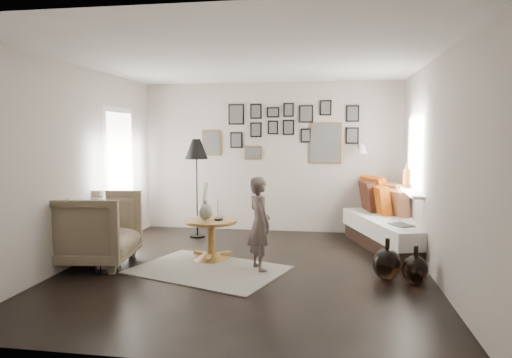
% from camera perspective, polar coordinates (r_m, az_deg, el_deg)
% --- Properties ---
extents(ground, '(4.80, 4.80, 0.00)m').
position_cam_1_polar(ground, '(5.87, -1.27, -11.22)').
color(ground, black).
rests_on(ground, ground).
extents(wall_back, '(4.50, 0.00, 4.50)m').
position_cam_1_polar(wall_back, '(8.00, 1.79, 2.73)').
color(wall_back, '#AEA298').
rests_on(wall_back, ground).
extents(wall_front, '(4.50, 0.00, 4.50)m').
position_cam_1_polar(wall_front, '(3.31, -8.79, -1.32)').
color(wall_front, '#AEA298').
rests_on(wall_front, ground).
extents(wall_left, '(0.00, 4.80, 4.80)m').
position_cam_1_polar(wall_left, '(6.43, -21.45, 1.66)').
color(wall_left, '#AEA298').
rests_on(wall_left, ground).
extents(wall_right, '(0.00, 4.80, 4.80)m').
position_cam_1_polar(wall_right, '(5.68, 21.65, 1.19)').
color(wall_right, '#AEA298').
rests_on(wall_right, ground).
extents(ceiling, '(4.80, 4.80, 0.00)m').
position_cam_1_polar(ceiling, '(5.69, -1.33, 14.72)').
color(ceiling, white).
rests_on(ceiling, wall_back).
extents(door_left, '(0.00, 2.14, 2.14)m').
position_cam_1_polar(door_left, '(7.50, -16.64, 0.39)').
color(door_left, white).
rests_on(door_left, wall_left).
extents(window_right, '(0.15, 1.32, 1.30)m').
position_cam_1_polar(window_right, '(7.01, 18.57, -0.98)').
color(window_right, white).
rests_on(window_right, wall_right).
extents(gallery_wall, '(2.74, 0.03, 1.08)m').
position_cam_1_polar(gallery_wall, '(7.94, 3.85, 5.89)').
color(gallery_wall, brown).
rests_on(gallery_wall, wall_back).
extents(wall_sconce, '(0.18, 0.36, 0.16)m').
position_cam_1_polar(wall_sconce, '(7.68, 13.10, 3.68)').
color(wall_sconce, white).
rests_on(wall_sconce, wall_back).
extents(rug, '(2.12, 1.79, 0.01)m').
position_cam_1_polar(rug, '(5.86, -5.98, -11.21)').
color(rug, beige).
rests_on(rug, ground).
extents(pedestal_table, '(0.70, 0.70, 0.55)m').
position_cam_1_polar(pedestal_table, '(6.27, -5.65, -7.75)').
color(pedestal_table, brown).
rests_on(pedestal_table, ground).
extents(vase, '(0.20, 0.20, 0.50)m').
position_cam_1_polar(vase, '(6.22, -6.36, -3.64)').
color(vase, black).
rests_on(vase, pedestal_table).
extents(candles, '(0.12, 0.12, 0.26)m').
position_cam_1_polar(candles, '(6.16, -4.70, -3.98)').
color(candles, black).
rests_on(candles, pedestal_table).
extents(daybed, '(1.47, 2.23, 1.02)m').
position_cam_1_polar(daybed, '(7.18, 16.91, -5.73)').
color(daybed, black).
rests_on(daybed, ground).
extents(magazine_on_daybed, '(0.35, 0.38, 0.02)m').
position_cam_1_polar(magazine_on_daybed, '(6.51, 17.71, -5.49)').
color(magazine_on_daybed, black).
rests_on(magazine_on_daybed, daybed).
extents(armchair, '(1.16, 1.14, 0.95)m').
position_cam_1_polar(armchair, '(6.33, -19.65, -5.85)').
color(armchair, '#6E624A').
rests_on(armchair, ground).
extents(armchair_cushion, '(0.47, 0.48, 0.20)m').
position_cam_1_polar(armchair_cushion, '(6.36, -19.23, -5.76)').
color(armchair_cushion, silver).
rests_on(armchair_cushion, armchair).
extents(floor_lamp, '(0.38, 0.38, 1.62)m').
position_cam_1_polar(floor_lamp, '(7.53, -7.45, 3.28)').
color(floor_lamp, black).
rests_on(floor_lamp, ground).
extents(magazine_basket, '(0.45, 0.45, 0.43)m').
position_cam_1_polar(magazine_basket, '(6.06, -18.29, -8.89)').
color(magazine_basket, black).
rests_on(magazine_basket, ground).
extents(demijohn_large, '(0.33, 0.33, 0.49)m').
position_cam_1_polar(demijohn_large, '(5.62, 16.05, -10.16)').
color(demijohn_large, black).
rests_on(demijohn_large, ground).
extents(demijohn_small, '(0.29, 0.29, 0.45)m').
position_cam_1_polar(demijohn_small, '(5.56, 19.28, -10.67)').
color(demijohn_small, black).
rests_on(demijohn_small, ground).
extents(child, '(0.47, 0.51, 1.18)m').
position_cam_1_polar(child, '(5.71, 0.44, -5.60)').
color(child, brown).
rests_on(child, ground).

